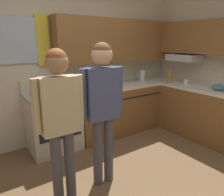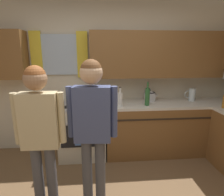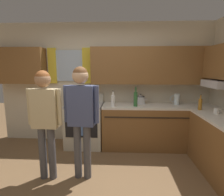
# 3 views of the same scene
# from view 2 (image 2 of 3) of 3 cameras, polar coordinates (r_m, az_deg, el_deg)

# --- Properties ---
(back_wall_unit) EXTENTS (4.60, 0.42, 2.60)m
(back_wall_unit) POSITION_cam_2_polar(r_m,az_deg,el_deg) (3.26, -1.25, 9.13)
(back_wall_unit) COLOR beige
(back_wall_unit) RESTS_ON ground
(kitchen_counter_run) EXTENTS (2.28, 2.14, 0.90)m
(kitchen_counter_run) POSITION_cam_2_polar(r_m,az_deg,el_deg) (3.27, 25.79, -10.72)
(kitchen_counter_run) COLOR brown
(kitchen_counter_run) RESTS_ON ground
(stove_oven) EXTENTS (0.75, 0.67, 1.10)m
(stove_oven) POSITION_cam_2_polar(r_m,az_deg,el_deg) (3.24, -8.95, -9.35)
(stove_oven) COLOR beige
(stove_oven) RESTS_ON ground
(bottle_milk_white) EXTENTS (0.08, 0.08, 0.31)m
(bottle_milk_white) POSITION_cam_2_polar(r_m,az_deg,el_deg) (2.93, 2.47, -0.30)
(bottle_milk_white) COLOR white
(bottle_milk_white) RESTS_ON kitchen_counter_run
(bottle_wine_green) EXTENTS (0.08, 0.08, 0.39)m
(bottle_wine_green) POSITION_cam_2_polar(r_m,az_deg,el_deg) (3.02, 10.79, 0.55)
(bottle_wine_green) COLOR #2D6633
(bottle_wine_green) RESTS_ON kitchen_counter_run
(stovetop_kettle) EXTENTS (0.27, 0.20, 0.21)m
(stovetop_kettle) POSITION_cam_2_polar(r_m,az_deg,el_deg) (3.33, 11.59, 0.74)
(stovetop_kettle) COLOR silver
(stovetop_kettle) RESTS_ON kitchen_counter_run
(water_pitcher) EXTENTS (0.19, 0.11, 0.22)m
(water_pitcher) POSITION_cam_2_polar(r_m,az_deg,el_deg) (3.55, 23.25, 0.95)
(water_pitcher) COLOR silver
(water_pitcher) RESTS_ON kitchen_counter_run
(adult_left) EXTENTS (0.50, 0.22, 1.62)m
(adult_left) POSITION_cam_2_polar(r_m,az_deg,el_deg) (2.00, -21.25, -8.10)
(adult_left) COLOR #4C4C51
(adult_left) RESTS_ON ground
(adult_in_plaid) EXTENTS (0.52, 0.23, 1.67)m
(adult_in_plaid) POSITION_cam_2_polar(r_m,az_deg,el_deg) (1.95, -6.04, -6.71)
(adult_in_plaid) COLOR #4C4C51
(adult_in_plaid) RESTS_ON ground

